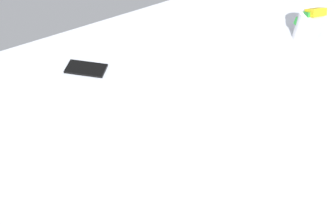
% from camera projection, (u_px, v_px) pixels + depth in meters
% --- Properties ---
extents(bed_mattress, '(1.80, 1.40, 0.18)m').
position_uv_depth(bed_mattress, '(206.00, 148.00, 1.19)').
color(bed_mattress, '#B7BCC6').
rests_on(bed_mattress, ground).
extents(snack_cup, '(0.09, 0.09, 0.14)m').
position_uv_depth(snack_cup, '(308.00, 24.00, 1.39)').
color(snack_cup, silver).
rests_on(snack_cup, bed_mattress).
extents(cell_phone, '(0.15, 0.14, 0.01)m').
position_uv_depth(cell_phone, '(86.00, 69.00, 1.31)').
color(cell_phone, black).
rests_on(cell_phone, bed_mattress).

